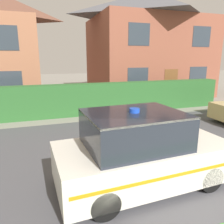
% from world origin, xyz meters
% --- Properties ---
extents(road_strip, '(28.00, 6.96, 0.01)m').
position_xyz_m(road_strip, '(0.00, 4.75, 0.01)').
color(road_strip, '#4C4C51').
rests_on(road_strip, ground).
extents(garden_hedge, '(15.76, 0.72, 1.57)m').
position_xyz_m(garden_hedge, '(-0.55, 9.51, 0.78)').
color(garden_hedge, '#2D662D').
rests_on(garden_hedge, ground).
extents(police_car, '(3.93, 1.95, 1.78)m').
position_xyz_m(police_car, '(-0.63, 2.86, 0.80)').
color(police_car, black).
rests_on(police_car, road_strip).
extents(house_right, '(8.70, 6.66, 7.52)m').
position_xyz_m(house_right, '(5.56, 14.50, 3.83)').
color(house_right, '#93513D').
rests_on(house_right, ground).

